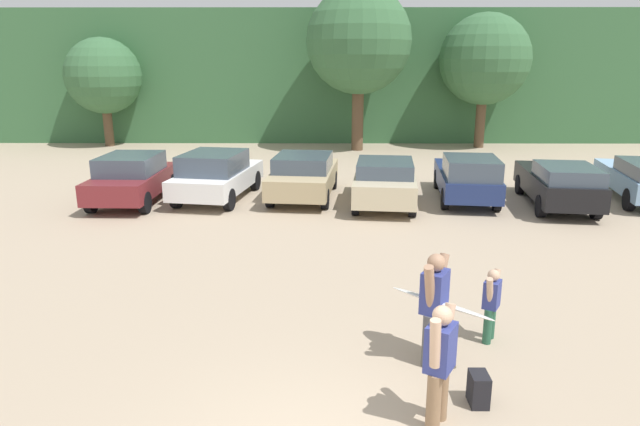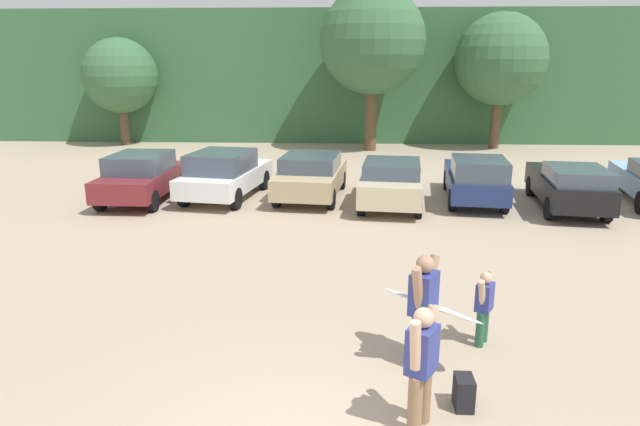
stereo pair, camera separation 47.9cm
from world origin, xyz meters
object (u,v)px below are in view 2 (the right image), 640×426
object	(u,v)px
parked_car_navy	(476,178)
person_child	(484,304)
parked_car_white	(225,174)
surfboard_white	(430,305)
parked_car_champagne	(392,181)
parked_car_black	(569,185)
person_companion	(421,361)
parked_car_tan	(311,175)
person_adult	(423,304)
parked_car_maroon	(141,176)
backpack_dropped	(464,393)

from	to	relation	value
parked_car_navy	person_child	bearing A→B (deg)	175.18
parked_car_white	person_child	world-z (taller)	parked_car_white
parked_car_navy	surfboard_white	size ratio (longest dim) A/B	2.95
parked_car_champagne	parked_car_black	size ratio (longest dim) A/B	0.92
parked_car_white	person_companion	xyz separation A→B (m)	(4.98, -11.96, 0.08)
parked_car_black	parked_car_white	bearing A→B (deg)	92.43
parked_car_tan	person_child	xyz separation A→B (m)	(3.40, -9.97, -0.07)
parked_car_tan	person_companion	world-z (taller)	person_companion
person_child	person_companion	bearing A→B (deg)	89.71
parked_car_white	parked_car_navy	bearing A→B (deg)	-81.96
parked_car_champagne	parked_car_navy	size ratio (longest dim) A/B	0.93
parked_car_black	person_companion	bearing A→B (deg)	159.20
person_adult	person_child	size ratio (longest dim) A/B	1.40
surfboard_white	parked_car_navy	bearing A→B (deg)	-62.98
parked_car_champagne	person_adult	bearing A→B (deg)	-175.45
parked_car_navy	parked_car_black	distance (m)	2.78
parked_car_navy	surfboard_white	bearing A→B (deg)	170.74
parked_car_maroon	parked_car_white	bearing A→B (deg)	-78.42
parked_car_navy	surfboard_white	distance (m)	10.53
parked_car_black	person_companion	distance (m)	12.48
person_adult	person_child	world-z (taller)	person_adult
parked_car_maroon	person_adult	bearing A→B (deg)	-140.42
parked_car_white	surfboard_white	world-z (taller)	parked_car_white
parked_car_tan	surfboard_white	xyz separation A→B (m)	(2.45, -10.55, 0.15)
person_companion	backpack_dropped	world-z (taller)	person_companion
parked_car_black	surfboard_white	xyz separation A→B (m)	(-5.58, -9.35, 0.15)
parked_car_maroon	parked_car_tan	xyz separation A→B (m)	(5.53, 0.71, -0.05)
parked_car_champagne	surfboard_white	bearing A→B (deg)	-174.73
parked_car_champagne	backpack_dropped	size ratio (longest dim) A/B	9.81
surfboard_white	backpack_dropped	world-z (taller)	surfboard_white
parked_car_navy	parked_car_black	xyz separation A→B (m)	(2.67, -0.77, -0.02)
parked_car_maroon	person_companion	bearing A→B (deg)	-145.10
backpack_dropped	parked_car_maroon	bearing A→B (deg)	126.87
person_adult	parked_car_white	bearing A→B (deg)	-33.44
parked_car_black	person_child	size ratio (longest dim) A/B	3.84
parked_car_white	parked_car_black	distance (m)	10.95
parked_car_maroon	person_child	distance (m)	12.87
person_companion	parked_car_white	bearing A→B (deg)	-37.34
parked_car_champagne	person_child	world-z (taller)	parked_car_champagne
parked_car_champagne	backpack_dropped	world-z (taller)	parked_car_champagne
parked_car_tan	person_adult	bearing A→B (deg)	-161.60
parked_car_tan	surfboard_white	size ratio (longest dim) A/B	2.83
parked_car_maroon	person_companion	distance (m)	13.78
parked_car_tan	backpack_dropped	bearing A→B (deg)	-160.73
parked_car_navy	person_companion	distance (m)	12.20
surfboard_white	person_adult	bearing A→B (deg)	80.41
parked_car_navy	parked_car_tan	bearing A→B (deg)	92.22
parked_car_black	person_adult	bearing A→B (deg)	156.40
parked_car_black	parked_car_maroon	bearing A→B (deg)	95.46
parked_car_tan	parked_car_champagne	distance (m)	2.77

